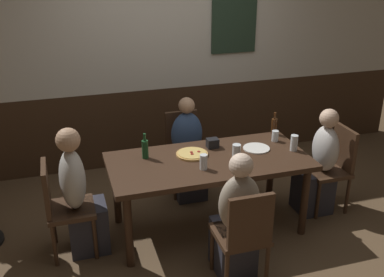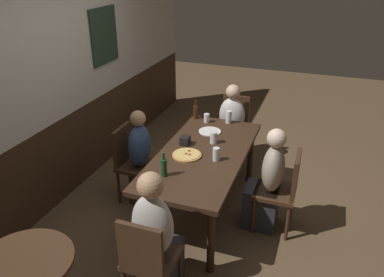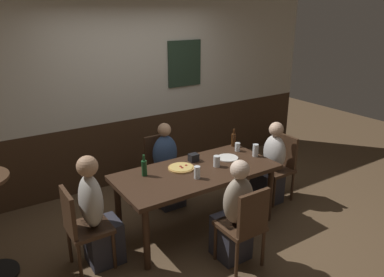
{
  "view_description": "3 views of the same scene",
  "coord_description": "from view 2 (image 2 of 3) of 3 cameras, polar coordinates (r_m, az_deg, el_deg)",
  "views": [
    {
      "loc": [
        -1.25,
        -3.56,
        2.55
      ],
      "look_at": [
        -0.18,
        -0.05,
        0.99
      ],
      "focal_mm": 42.68,
      "sensor_mm": 36.0,
      "label": 1
    },
    {
      "loc": [
        -3.32,
        -1.08,
        2.6
      ],
      "look_at": [
        -0.12,
        0.08,
        0.94
      ],
      "focal_mm": 35.7,
      "sensor_mm": 36.0,
      "label": 2
    },
    {
      "loc": [
        -2.13,
        -3.17,
        2.48
      ],
      "look_at": [
        -0.04,
        0.04,
        1.11
      ],
      "focal_mm": 34.68,
      "sensor_mm": 36.0,
      "label": 3
    }
  ],
  "objects": [
    {
      "name": "chair_mid_far",
      "position": [
        4.38,
        -9.03,
        -3.12
      ],
      "size": [
        0.4,
        0.4,
        0.88
      ],
      "color": "#422B1C",
      "rests_on": "ground_plane"
    },
    {
      "name": "ground_plane",
      "position": [
        4.35,
        1.5,
        -10.73
      ],
      "size": [
        12.0,
        12.0,
        0.0
      ],
      "primitive_type": "plane",
      "color": "brown"
    },
    {
      "name": "person_mid_near",
      "position": [
        3.97,
        11.08,
        -7.1
      ],
      "size": [
        0.34,
        0.37,
        1.12
      ],
      "color": "#2D2D38",
      "rests_on": "ground_plane"
    },
    {
      "name": "pizza",
      "position": [
        3.89,
        -0.77,
        -2.46
      ],
      "size": [
        0.3,
        0.3,
        0.03
      ],
      "color": "tan",
      "rests_on": "dining_table"
    },
    {
      "name": "wall_back",
      "position": [
        4.49,
        -18.85,
        7.77
      ],
      "size": [
        6.4,
        0.13,
        2.6
      ],
      "color": "#3D2819",
      "rests_on": "ground_plane"
    },
    {
      "name": "beer_bottle_green",
      "position": [
        3.52,
        -4.22,
        -4.24
      ],
      "size": [
        0.06,
        0.06,
        0.24
      ],
      "color": "#194723",
      "rests_on": "dining_table"
    },
    {
      "name": "condiment_caddy",
      "position": [
        4.11,
        -1.02,
        -0.3
      ],
      "size": [
        0.11,
        0.09,
        0.09
      ],
      "primitive_type": "cube",
      "color": "black",
      "rests_on": "dining_table"
    },
    {
      "name": "person_mid_far",
      "position": [
        4.33,
        -7.08,
        -3.93
      ],
      "size": [
        0.34,
        0.37,
        1.1
      ],
      "color": "#2D2D38",
      "rests_on": "ground_plane"
    },
    {
      "name": "pint_glass_amber",
      "position": [
        4.64,
        5.49,
        3.12
      ],
      "size": [
        0.07,
        0.07,
        0.16
      ],
      "color": "silver",
      "rests_on": "dining_table"
    },
    {
      "name": "tumbler_short",
      "position": [
        4.65,
        2.19,
        2.99
      ],
      "size": [
        0.07,
        0.07,
        0.11
      ],
      "color": "silver",
      "rests_on": "dining_table"
    },
    {
      "name": "plate_white_large",
      "position": [
        4.41,
        2.69,
        1.07
      ],
      "size": [
        0.26,
        0.26,
        0.01
      ],
      "primitive_type": "cylinder",
      "color": "white",
      "rests_on": "dining_table"
    },
    {
      "name": "beer_bottle_brown",
      "position": [
        4.74,
        0.55,
        4.06
      ],
      "size": [
        0.06,
        0.06,
        0.24
      ],
      "color": "#42230F",
      "rests_on": "dining_table"
    },
    {
      "name": "beer_glass_half",
      "position": [
        4.14,
        3.25,
        0.03
      ],
      "size": [
        0.08,
        0.08,
        0.13
      ],
      "color": "silver",
      "rests_on": "dining_table"
    },
    {
      "name": "dining_table",
      "position": [
        3.99,
        1.61,
        -3.1
      ],
      "size": [
        1.85,
        0.87,
        0.74
      ],
      "color": "#382316",
      "rests_on": "ground_plane"
    },
    {
      "name": "chair_head_west",
      "position": [
        3.09,
        -6.66,
        -17.28
      ],
      "size": [
        0.4,
        0.4,
        0.88
      ],
      "color": "#422B1C",
      "rests_on": "ground_plane"
    },
    {
      "name": "chair_head_east",
      "position": [
        5.23,
        6.21,
        2.05
      ],
      "size": [
        0.4,
        0.4,
        0.88
      ],
      "color": "#422B1C",
      "rests_on": "ground_plane"
    },
    {
      "name": "pint_glass_stout",
      "position": [
        3.79,
        3.62,
        -2.44
      ],
      "size": [
        0.07,
        0.07,
        0.14
      ],
      "color": "silver",
      "rests_on": "dining_table"
    },
    {
      "name": "person_head_east",
      "position": [
        5.1,
        5.74,
        0.98
      ],
      "size": [
        0.37,
        0.34,
        1.1
      ],
      "color": "#2D2D38",
      "rests_on": "ground_plane"
    },
    {
      "name": "person_head_west",
      "position": [
        3.19,
        -5.36,
        -15.34
      ],
      "size": [
        0.37,
        0.34,
        1.19
      ],
      "color": "#2D2D38",
      "rests_on": "ground_plane"
    },
    {
      "name": "chair_mid_near",
      "position": [
        3.94,
        13.47,
        -7.15
      ],
      "size": [
        0.4,
        0.4,
        0.88
      ],
      "color": "#422B1C",
      "rests_on": "ground_plane"
    }
  ]
}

